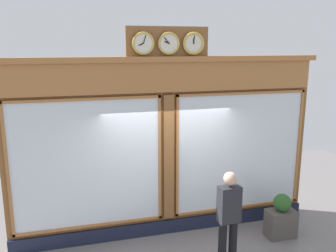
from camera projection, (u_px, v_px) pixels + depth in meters
shop_facade at (166, 146)px, 7.05m from camera, size 6.10×0.42×4.02m
pedestrian at (229, 215)px, 6.02m from camera, size 0.37×0.24×1.69m
planter_box at (281, 223)px, 7.11m from camera, size 0.56×0.36×0.54m
planter_shrub at (282, 203)px, 7.02m from camera, size 0.34×0.34×0.34m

